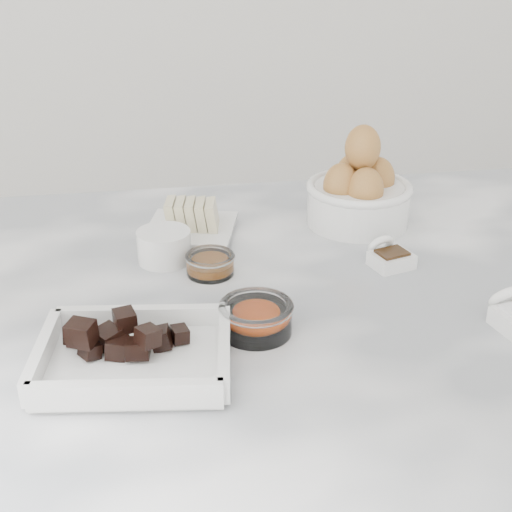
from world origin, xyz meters
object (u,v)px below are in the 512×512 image
(butter_plate, at_px, (189,223))
(sugar_ramekin, at_px, (164,245))
(honey_bowl, at_px, (210,264))
(chocolate_dish, at_px, (134,351))
(zest_bowl, at_px, (256,317))
(vanilla_spoon, at_px, (389,256))
(egg_bowl, at_px, (359,192))

(butter_plate, xyz_separation_m, sugar_ramekin, (-0.04, -0.08, 0.00))
(honey_bowl, bearing_deg, chocolate_dish, -116.34)
(chocolate_dish, height_order, zest_bowl, chocolate_dish)
(butter_plate, distance_m, honey_bowl, 0.13)
(butter_plate, bearing_deg, vanilla_spoon, -28.59)
(sugar_ramekin, relative_size, honey_bowl, 1.11)
(egg_bowl, bearing_deg, chocolate_dish, -135.46)
(zest_bowl, xyz_separation_m, vanilla_spoon, (0.20, 0.14, -0.01))
(sugar_ramekin, distance_m, honey_bowl, 0.08)
(egg_bowl, bearing_deg, honey_bowl, -151.26)
(chocolate_dish, xyz_separation_m, honey_bowl, (0.10, 0.20, -0.01))
(zest_bowl, bearing_deg, butter_plate, 100.98)
(egg_bowl, relative_size, honey_bowl, 2.42)
(sugar_ramekin, distance_m, zest_bowl, 0.22)
(honey_bowl, distance_m, vanilla_spoon, 0.24)
(egg_bowl, bearing_deg, zest_bowl, -125.66)
(butter_plate, relative_size, egg_bowl, 0.96)
(zest_bowl, height_order, vanilla_spoon, vanilla_spoon)
(chocolate_dish, xyz_separation_m, sugar_ramekin, (0.04, 0.25, 0.00))
(sugar_ramekin, relative_size, vanilla_spoon, 0.98)
(egg_bowl, xyz_separation_m, zest_bowl, (-0.20, -0.28, -0.03))
(chocolate_dish, xyz_separation_m, butter_plate, (0.08, 0.33, -0.00))
(sugar_ramekin, height_order, egg_bowl, egg_bowl)
(butter_plate, distance_m, egg_bowl, 0.26)
(chocolate_dish, distance_m, zest_bowl, 0.15)
(egg_bowl, xyz_separation_m, vanilla_spoon, (0.00, -0.14, -0.04))
(egg_bowl, relative_size, vanilla_spoon, 2.15)
(zest_bowl, distance_m, vanilla_spoon, 0.25)
(butter_plate, xyz_separation_m, egg_bowl, (0.26, 0.00, 0.03))
(butter_plate, height_order, egg_bowl, egg_bowl)
(zest_bowl, bearing_deg, sugar_ramekin, 115.07)
(butter_plate, relative_size, sugar_ramekin, 2.11)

